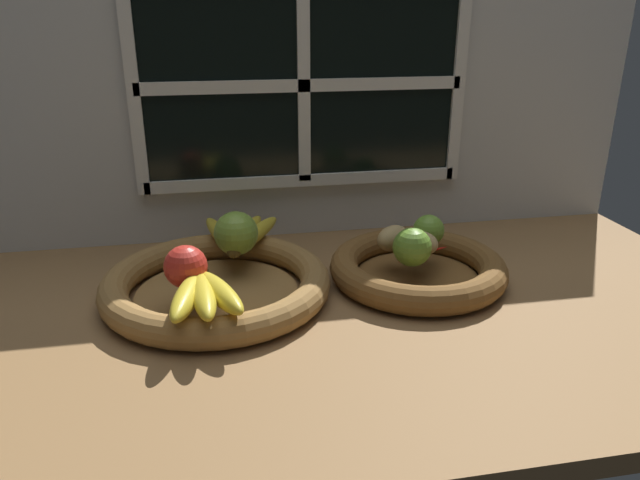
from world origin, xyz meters
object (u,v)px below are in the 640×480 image
object	(u,v)px
lime_near	(412,247)
chili_pepper	(424,251)
potato_oblong	(393,238)
banana_bunch_front	(203,293)
potato_large	(419,243)
fruit_bowl_left	(217,284)
fruit_bowl_right	(417,268)
lime_far	(429,230)
apple_green_back	(236,233)
banana_bunch_back	(238,234)
apple_red_front	(186,267)

from	to	relation	value
lime_near	chili_pepper	world-z (taller)	lime_near
chili_pepper	potato_oblong	bearing A→B (deg)	122.25
chili_pepper	banana_bunch_front	bearing A→B (deg)	178.86
potato_large	fruit_bowl_left	bearing A→B (deg)	180.00
banana_bunch_front	lime_near	world-z (taller)	lime_near
fruit_bowl_right	banana_bunch_front	xyz separation A→B (cm)	(-36.82, -11.81, 4.32)
fruit_bowl_right	chili_pepper	world-z (taller)	chili_pepper
banana_bunch_front	chili_pepper	bearing A→B (deg)	16.39
lime_far	banana_bunch_front	bearing A→B (deg)	-158.31
apple_green_back	banana_bunch_back	bearing A→B (deg)	84.46
apple_red_front	chili_pepper	xyz separation A→B (cm)	(39.95, 4.75, -2.39)
banana_bunch_front	chili_pepper	distance (cm)	39.05
banana_bunch_front	lime_near	size ratio (longest dim) A/B	2.56
banana_bunch_front	potato_oblong	bearing A→B (deg)	24.10
banana_bunch_back	lime_near	bearing A→B (deg)	-31.06
banana_bunch_back	lime_far	xyz separation A→B (cm)	(33.61, -8.47, 1.45)
fruit_bowl_right	potato_large	size ratio (longest dim) A/B	4.68
potato_large	potato_oblong	bearing A→B (deg)	142.13
apple_red_front	chili_pepper	size ratio (longest dim) A/B	0.65
fruit_bowl_left	chili_pepper	distance (cm)	35.74
banana_bunch_front	potato_large	xyz separation A→B (cm)	(36.82, 11.81, 0.46)
fruit_bowl_left	apple_red_front	world-z (taller)	apple_red_front
apple_red_front	potato_large	world-z (taller)	apple_red_front
apple_green_back	lime_far	distance (cm)	34.30
fruit_bowl_right	lime_near	world-z (taller)	lime_near
banana_bunch_front	chili_pepper	xyz separation A→B (cm)	(37.46, 11.02, -0.74)
banana_bunch_back	chili_pepper	xyz separation A→B (cm)	(31.05, -13.37, -0.43)
banana_bunch_back	lime_near	world-z (taller)	lime_near
fruit_bowl_left	lime_near	bearing A→B (deg)	-7.26
lime_far	chili_pepper	size ratio (longest dim) A/B	0.55
apple_green_back	potato_oblong	bearing A→B (deg)	-6.89
lime_near	lime_far	xyz separation A→B (cm)	(5.92, 8.20, -0.42)
potato_large	banana_bunch_back	bearing A→B (deg)	157.54
apple_red_front	potato_large	size ratio (longest dim) A/B	1.01
banana_bunch_back	chili_pepper	distance (cm)	33.81
fruit_bowl_right	apple_green_back	size ratio (longest dim) A/B	4.04
fruit_bowl_left	apple_green_back	distance (cm)	9.80
apple_green_back	lime_near	distance (cm)	30.14
fruit_bowl_right	potato_oblong	distance (cm)	6.85
apple_green_back	lime_near	size ratio (longest dim) A/B	1.18
apple_green_back	apple_red_front	xyz separation A→B (cm)	(-8.29, -11.80, -0.50)
fruit_bowl_left	banana_bunch_back	bearing A→B (deg)	70.31
banana_bunch_front	potato_oblong	size ratio (longest dim) A/B	2.38
banana_bunch_front	potato_large	world-z (taller)	potato_large
fruit_bowl_left	apple_green_back	xyz separation A→B (cm)	(3.89, 6.25, 6.48)
apple_red_front	lime_far	size ratio (longest dim) A/B	1.18
banana_bunch_back	apple_green_back	bearing A→B (deg)	-95.54
potato_large	lime_near	size ratio (longest dim) A/B	1.02
potato_large	lime_far	bearing A→B (deg)	52.13
apple_green_back	lime_near	xyz separation A→B (cm)	(28.30, -10.35, -0.59)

